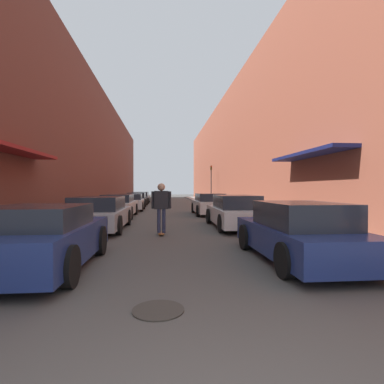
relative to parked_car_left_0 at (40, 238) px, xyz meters
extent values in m
plane|color=#4C4947|center=(2.71, 16.57, -0.64)|extent=(119.48, 119.48, 0.00)
cube|color=gray|center=(-1.92, 22.01, -0.58)|extent=(1.80, 54.31, 0.12)
cube|color=gray|center=(7.34, 22.01, -0.58)|extent=(1.80, 54.31, 0.12)
cube|color=brown|center=(-4.82, 22.01, 4.60)|extent=(4.00, 54.31, 10.48)
cube|color=maroon|center=(-2.42, 4.35, 2.26)|extent=(1.00, 4.80, 0.12)
cube|color=brown|center=(10.24, 22.01, 4.59)|extent=(4.00, 54.31, 10.45)
cube|color=#141947|center=(7.84, 4.35, 2.26)|extent=(1.00, 4.80, 0.12)
cube|color=navy|center=(0.00, 0.04, -0.10)|extent=(1.92, 4.00, 0.69)
cube|color=#232833|center=(0.00, -0.16, 0.45)|extent=(1.68, 2.09, 0.42)
cylinder|color=black|center=(-0.93, 1.28, -0.29)|extent=(0.18, 0.71, 0.71)
cylinder|color=black|center=(0.93, 1.28, -0.29)|extent=(0.18, 0.71, 0.71)
cylinder|color=black|center=(0.93, -1.20, -0.29)|extent=(0.18, 0.71, 0.71)
cube|color=#B7B7BC|center=(-0.03, 5.82, -0.14)|extent=(1.99, 4.70, 0.61)
cube|color=#232833|center=(-0.03, 5.59, 0.42)|extent=(1.74, 2.45, 0.51)
cylinder|color=black|center=(-0.98, 7.27, -0.29)|extent=(0.18, 0.70, 0.70)
cylinder|color=black|center=(0.93, 7.27, -0.29)|extent=(0.18, 0.70, 0.70)
cylinder|color=black|center=(-0.98, 4.37, -0.29)|extent=(0.18, 0.70, 0.70)
cylinder|color=black|center=(0.93, 4.37, -0.29)|extent=(0.18, 0.70, 0.70)
cube|color=silver|center=(-0.05, 11.18, -0.11)|extent=(1.75, 4.80, 0.69)
cube|color=#232833|center=(-0.05, 10.94, 0.45)|extent=(1.53, 2.50, 0.41)
cylinder|color=black|center=(-0.90, 12.66, -0.30)|extent=(0.18, 0.69, 0.69)
cylinder|color=black|center=(0.79, 12.66, -0.30)|extent=(0.18, 0.69, 0.69)
cylinder|color=black|center=(-0.90, 9.69, -0.30)|extent=(0.18, 0.69, 0.69)
cylinder|color=black|center=(0.79, 9.69, -0.30)|extent=(0.18, 0.69, 0.69)
cube|color=silver|center=(0.08, 16.26, -0.14)|extent=(1.93, 3.96, 0.64)
cube|color=#232833|center=(0.08, 16.07, 0.39)|extent=(1.67, 2.07, 0.42)
cylinder|color=black|center=(-0.83, 17.48, -0.30)|extent=(0.18, 0.68, 0.68)
cylinder|color=black|center=(0.99, 17.48, -0.30)|extent=(0.18, 0.68, 0.68)
cylinder|color=black|center=(-0.83, 15.05, -0.30)|extent=(0.18, 0.68, 0.68)
cylinder|color=black|center=(0.99, 15.05, -0.30)|extent=(0.18, 0.68, 0.68)
cube|color=#232326|center=(0.05, 21.94, -0.16)|extent=(1.77, 4.53, 0.58)
cube|color=#232833|center=(0.05, 21.71, 0.37)|extent=(1.55, 2.36, 0.47)
cylinder|color=black|center=(-0.81, 23.34, -0.29)|extent=(0.18, 0.71, 0.71)
cylinder|color=black|center=(0.92, 23.34, -0.29)|extent=(0.18, 0.71, 0.71)
cylinder|color=black|center=(-0.81, 20.53, -0.29)|extent=(0.18, 0.71, 0.71)
cylinder|color=black|center=(0.92, 20.53, -0.29)|extent=(0.18, 0.71, 0.71)
cube|color=#515459|center=(0.03, 27.51, -0.15)|extent=(1.96, 4.79, 0.65)
cube|color=#232833|center=(0.03, 27.27, 0.39)|extent=(1.69, 2.51, 0.44)
cylinder|color=black|center=(-0.89, 28.98, -0.34)|extent=(0.18, 0.60, 0.60)
cylinder|color=black|center=(0.94, 28.98, -0.34)|extent=(0.18, 0.60, 0.60)
cylinder|color=black|center=(-0.89, 26.03, -0.34)|extent=(0.18, 0.60, 0.60)
cylinder|color=black|center=(0.94, 26.03, -0.34)|extent=(0.18, 0.60, 0.60)
cube|color=navy|center=(5.49, 0.25, -0.15)|extent=(1.76, 4.25, 0.61)
cube|color=#232833|center=(5.49, 0.04, 0.42)|extent=(1.54, 2.21, 0.53)
cylinder|color=black|center=(4.65, 1.57, -0.31)|extent=(0.18, 0.67, 0.67)
cylinder|color=black|center=(6.34, 1.57, -0.31)|extent=(0.18, 0.67, 0.67)
cylinder|color=black|center=(4.65, -1.06, -0.31)|extent=(0.18, 0.67, 0.67)
cylinder|color=black|center=(6.34, -1.06, -0.31)|extent=(0.18, 0.67, 0.67)
cube|color=silver|center=(5.46, 6.05, -0.14)|extent=(1.87, 4.80, 0.63)
cube|color=#232833|center=(5.46, 5.81, 0.45)|extent=(1.61, 2.51, 0.54)
cylinder|color=black|center=(4.60, 7.52, -0.30)|extent=(0.18, 0.69, 0.69)
cylinder|color=black|center=(6.33, 7.52, -0.30)|extent=(0.18, 0.69, 0.69)
cylinder|color=black|center=(4.60, 4.57, -0.30)|extent=(0.18, 0.69, 0.69)
cylinder|color=black|center=(6.33, 4.57, -0.30)|extent=(0.18, 0.69, 0.69)
cube|color=silver|center=(5.36, 12.27, -0.12)|extent=(1.84, 4.53, 0.68)
cube|color=#232833|center=(5.36, 12.04, 0.45)|extent=(1.59, 2.36, 0.46)
cylinder|color=black|center=(4.49, 13.66, -0.30)|extent=(0.18, 0.67, 0.67)
cylinder|color=black|center=(6.23, 13.66, -0.30)|extent=(0.18, 0.67, 0.67)
cylinder|color=black|center=(4.49, 10.87, -0.30)|extent=(0.18, 0.67, 0.67)
cylinder|color=black|center=(6.23, 10.87, -0.30)|extent=(0.18, 0.67, 0.67)
cube|color=brown|center=(2.40, 4.32, -0.58)|extent=(0.20, 0.78, 0.02)
cylinder|color=beige|center=(2.33, 4.57, -0.61)|extent=(0.03, 0.06, 0.06)
cylinder|color=beige|center=(2.48, 4.57, -0.61)|extent=(0.03, 0.06, 0.06)
cylinder|color=beige|center=(2.33, 4.07, -0.61)|extent=(0.03, 0.06, 0.06)
cylinder|color=beige|center=(2.48, 4.07, -0.61)|extent=(0.03, 0.06, 0.06)
cylinder|color=#2D3351|center=(2.32, 4.32, -0.15)|extent=(0.12, 0.12, 0.84)
cylinder|color=#2D3351|center=(2.49, 4.32, -0.15)|extent=(0.12, 0.12, 0.84)
cube|color=#232328|center=(2.40, 4.32, 0.59)|extent=(0.50, 0.22, 0.64)
sphere|color=tan|center=(2.40, 4.32, 1.04)|extent=(0.27, 0.27, 0.27)
cylinder|color=#232328|center=(2.10, 4.32, 0.59)|extent=(0.10, 0.10, 0.61)
cylinder|color=#232328|center=(2.70, 4.32, 0.59)|extent=(0.10, 0.10, 0.61)
cylinder|color=#332D28|center=(2.39, -2.26, -0.63)|extent=(0.70, 0.70, 0.02)
cylinder|color=#2D2D2D|center=(7.50, 24.60, 1.43)|extent=(0.10, 0.10, 3.90)
cube|color=#332D0F|center=(7.50, 24.60, 3.16)|extent=(0.16, 0.16, 0.45)
sphere|color=red|center=(7.50, 24.51, 3.27)|extent=(0.11, 0.11, 0.11)
camera|label=1|loc=(2.44, -6.26, 0.99)|focal=28.00mm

